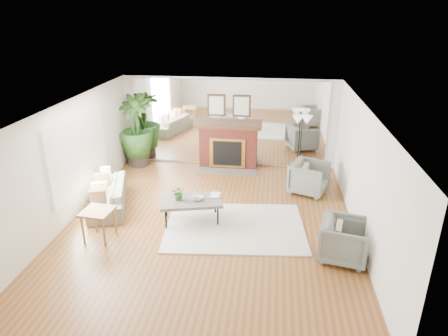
# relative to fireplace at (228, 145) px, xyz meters

# --- Properties ---
(ground) EXTENTS (7.00, 7.00, 0.00)m
(ground) POSITION_rel_fireplace_xyz_m (0.00, -3.26, -0.66)
(ground) COLOR brown
(ground) RESTS_ON ground
(wall_left) EXTENTS (0.02, 7.00, 2.50)m
(wall_left) POSITION_rel_fireplace_xyz_m (-2.99, -3.26, 0.59)
(wall_left) COLOR silver
(wall_left) RESTS_ON ground
(wall_right) EXTENTS (0.02, 7.00, 2.50)m
(wall_right) POSITION_rel_fireplace_xyz_m (2.99, -3.26, 0.59)
(wall_right) COLOR silver
(wall_right) RESTS_ON ground
(wall_back) EXTENTS (6.00, 0.02, 2.50)m
(wall_back) POSITION_rel_fireplace_xyz_m (0.00, 0.23, 0.59)
(wall_back) COLOR silver
(wall_back) RESTS_ON ground
(mirror_panel) EXTENTS (5.40, 0.04, 2.40)m
(mirror_panel) POSITION_rel_fireplace_xyz_m (0.00, 0.21, 0.59)
(mirror_panel) COLOR silver
(mirror_panel) RESTS_ON wall_back
(window_panel) EXTENTS (0.04, 2.40, 1.50)m
(window_panel) POSITION_rel_fireplace_xyz_m (-2.96, -2.86, 0.69)
(window_panel) COLOR #B2E09E
(window_panel) RESTS_ON wall_left
(fireplace) EXTENTS (1.85, 0.83, 2.05)m
(fireplace) POSITION_rel_fireplace_xyz_m (0.00, 0.00, 0.00)
(fireplace) COLOR maroon
(fireplace) RESTS_ON ground
(area_rug) EXTENTS (3.03, 2.29, 0.03)m
(area_rug) POSITION_rel_fireplace_xyz_m (0.54, -3.36, -0.64)
(area_rug) COLOR silver
(area_rug) RESTS_ON ground
(coffee_table) EXTENTS (1.43, 1.04, 0.52)m
(coffee_table) POSITION_rel_fireplace_xyz_m (-0.41, -3.21, -0.19)
(coffee_table) COLOR #5E564A
(coffee_table) RESTS_ON ground
(sofa) EXTENTS (1.30, 2.07, 0.57)m
(sofa) POSITION_rel_fireplace_xyz_m (-2.45, -2.76, -0.38)
(sofa) COLOR slate
(sofa) RESTS_ON ground
(armchair_back) EXTENTS (1.11, 1.09, 0.79)m
(armchair_back) POSITION_rel_fireplace_xyz_m (2.17, -1.44, -0.27)
(armchair_back) COLOR slate
(armchair_back) RESTS_ON ground
(armchair_front) EXTENTS (1.00, 0.98, 0.77)m
(armchair_front) POSITION_rel_fireplace_xyz_m (2.60, -4.22, -0.28)
(armchair_front) COLOR slate
(armchair_front) RESTS_ON ground
(side_table) EXTENTS (0.61, 0.61, 0.64)m
(side_table) POSITION_rel_fireplace_xyz_m (-2.06, -4.13, -0.13)
(side_table) COLOR brown
(side_table) RESTS_ON ground
(potted_ficus) EXTENTS (1.10, 1.10, 2.05)m
(potted_ficus) POSITION_rel_fireplace_xyz_m (-2.60, -0.16, 0.44)
(potted_ficus) COLOR black
(potted_ficus) RESTS_ON ground
(floor_lamp) EXTENTS (0.53, 0.29, 1.62)m
(floor_lamp) POSITION_rel_fireplace_xyz_m (1.99, -0.17, 0.72)
(floor_lamp) COLOR black
(floor_lamp) RESTS_ON ground
(tabletop_plant) EXTENTS (0.28, 0.25, 0.31)m
(tabletop_plant) POSITION_rel_fireplace_xyz_m (-0.65, -3.26, 0.01)
(tabletop_plant) COLOR #356525
(tabletop_plant) RESTS_ON coffee_table
(fruit_bowl) EXTENTS (0.27, 0.27, 0.06)m
(fruit_bowl) POSITION_rel_fireplace_xyz_m (-0.28, -3.21, -0.11)
(fruit_bowl) COLOR brown
(fruit_bowl) RESTS_ON coffee_table
(book) EXTENTS (0.22, 0.29, 0.02)m
(book) POSITION_rel_fireplace_xyz_m (-0.04, -2.96, -0.13)
(book) COLOR brown
(book) RESTS_ON coffee_table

